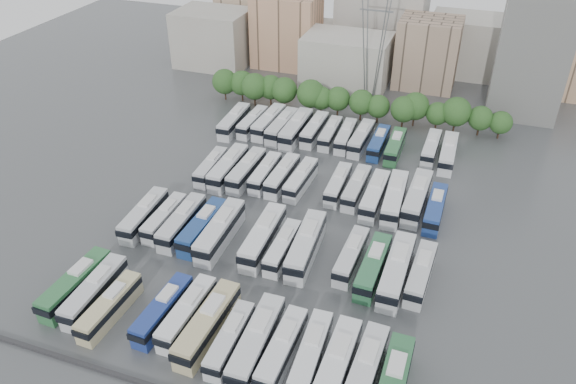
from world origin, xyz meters
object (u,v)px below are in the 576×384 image
(bus_r1_s3, at_px, (202,227))
(bus_r3_s7, at_px, (346,136))
(bus_r0_s6, at_px, (208,324))
(bus_r2_s6, at_px, (301,179))
(bus_r0_s2, at_px, (110,307))
(bus_r2_s1, at_px, (211,167))
(bus_r2_s2, at_px, (228,167))
(bus_r2_s13, at_px, (435,208))
(bus_r3_s4, at_px, (296,129))
(bus_r3_s6, at_px, (330,133))
(bus_r2_s3, at_px, (246,170))
(bus_r3_s9, at_px, (379,143))
(bus_r1_s10, at_px, (351,256))
(bus_r1_s6, at_px, (263,237))
(bus_r3_s3, at_px, (282,126))
(bus_r1_s12, at_px, (397,270))
(bus_r0_s8, at_px, (257,341))
(bus_r3_s1, at_px, (253,122))
(bus_r1_s8, at_px, (306,245))
(apartment_tower, at_px, (532,54))
(bus_r1_s11, at_px, (373,266))
(bus_r1_s7, at_px, (283,247))
(bus_r1_s13, at_px, (421,273))
(bus_r2_s11, at_px, (395,198))
(bus_r3_s5, at_px, (314,129))
(bus_r3_s10, at_px, (395,146))
(bus_r3_s13, at_px, (448,153))
(bus_r0_s12, at_px, (365,372))
(bus_r2_s10, at_px, (375,195))
(bus_r0_s11, at_px, (336,367))
(bus_r2_s9, at_px, (356,187))
(bus_r1_s1, at_px, (165,218))
(bus_r2_s5, at_px, (282,175))
(bus_r1_s0, at_px, (144,215))
(bus_r2_s12, at_px, (417,197))
(bus_r0_s9, at_px, (282,349))
(bus_r3_s12, at_px, (431,148))
(bus_r1_s2, at_px, (182,222))
(bus_r0_s10, at_px, (311,354))
(bus_r3_s2, at_px, (269,122))
(bus_r0_s0, at_px, (76,284))
(bus_r1_s4, at_px, (220,231))

(bus_r1_s3, relative_size, bus_r3_s7, 1.10)
(bus_r0_s6, bearing_deg, bus_r2_s6, 92.11)
(bus_r0_s2, height_order, bus_r2_s1, bus_r0_s2)
(bus_r2_s2, bearing_deg, bus_r2_s13, -1.26)
(bus_r3_s4, relative_size, bus_r3_s6, 1.23)
(bus_r2_s3, bearing_deg, bus_r3_s9, 43.74)
(bus_r1_s10, height_order, bus_r3_s9, bus_r1_s10)
(bus_r1_s6, distance_m, bus_r3_s3, 36.74)
(bus_r3_s4, bearing_deg, bus_r1_s12, -52.85)
(bus_r0_s8, relative_size, bus_r3_s1, 1.18)
(bus_r1_s8, distance_m, bus_r3_s6, 36.62)
(bus_r3_s6, bearing_deg, apartment_tower, 36.57)
(bus_r0_s8, bearing_deg, bus_r1_s11, 59.43)
(bus_r1_s8, bearing_deg, bus_r3_s4, 107.97)
(bus_r1_s7, height_order, bus_r1_s13, bus_r1_s13)
(bus_r2_s11, bearing_deg, bus_r0_s6, -117.56)
(bus_r3_s5, xyz_separation_m, bus_r3_s10, (16.57, -1.56, -0.06))
(bus_r3_s4, relative_size, bus_r3_s13, 1.10)
(bus_r0_s6, bearing_deg, bus_r1_s8, 72.45)
(bus_r0_s12, relative_size, bus_r2_s10, 1.03)
(bus_r0_s11, relative_size, bus_r3_s1, 1.18)
(bus_r1_s3, bearing_deg, bus_r2_s9, 44.73)
(bus_r1_s1, height_order, bus_r2_s11, bus_r2_s11)
(bus_r2_s5, bearing_deg, bus_r2_s2, -172.92)
(bus_r1_s0, relative_size, bus_r3_s5, 1.03)
(apartment_tower, bearing_deg, bus_r2_s12, -109.11)
(bus_r0_s9, bearing_deg, bus_r2_s13, 70.35)
(bus_r1_s13, distance_m, bus_r3_s10, 36.34)
(bus_r2_s2, bearing_deg, bus_r1_s1, -101.19)
(bus_r1_s8, distance_m, bus_r3_s12, 38.84)
(bus_r1_s6, bearing_deg, bus_r0_s11, -50.96)
(bus_r3_s10, bearing_deg, bus_r2_s6, -127.69)
(bus_r3_s1, xyz_separation_m, bus_r3_s7, (19.71, 0.37, -0.01))
(bus_r1_s2, relative_size, bus_r2_s9, 1.08)
(bus_r1_s0, bearing_deg, bus_r3_s7, 55.16)
(bus_r2_s9, xyz_separation_m, bus_r3_s6, (-9.67, 17.96, -0.07))
(bus_r0_s10, height_order, bus_r3_s2, bus_r3_s2)
(bus_r2_s11, bearing_deg, bus_r1_s1, -155.21)
(bus_r0_s0, distance_m, bus_r2_s13, 54.77)
(bus_r1_s0, relative_size, bus_r1_s6, 0.90)
(bus_r0_s0, bearing_deg, bus_r1_s2, 71.46)
(bus_r1_s12, bearing_deg, bus_r2_s12, 91.01)
(bus_r3_s7, bearing_deg, bus_r2_s1, -137.52)
(bus_r1_s8, relative_size, bus_r2_s10, 1.12)
(bus_r1_s11, distance_m, bus_r3_s13, 36.89)
(bus_r1_s1, height_order, bus_r1_s7, bus_r1_s1)
(bus_r3_s3, bearing_deg, bus_r3_s12, 4.31)
(bus_r0_s0, height_order, bus_r1_s8, bus_r1_s8)
(apartment_tower, xyz_separation_m, bus_r3_s7, (-32.35, -27.58, -11.29))
(bus_r0_s12, xyz_separation_m, bus_r1_s4, (-26.30, 18.17, 0.11))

